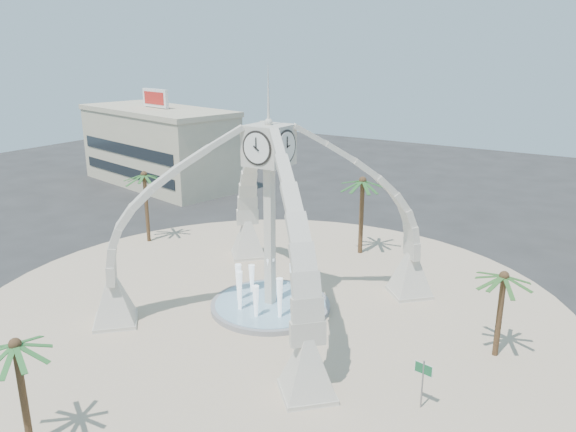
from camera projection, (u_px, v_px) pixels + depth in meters
The scene contains 10 objects.
ground at pixel (270, 308), 37.70m from camera, with size 140.00×140.00×0.00m, color #282828.
plaza at pixel (270, 308), 37.69m from camera, with size 40.00×40.00×0.06m, color tan.
clock_tower at pixel (270, 216), 35.82m from camera, with size 17.94×17.94×16.30m.
fountain at pixel (270, 304), 37.62m from camera, with size 8.00×8.00×3.62m.
building_nw at pixel (159, 146), 70.53m from camera, with size 23.75×13.73×11.90m.
palm_east at pixel (504, 277), 30.53m from camera, with size 4.55×4.55×5.55m.
palm_west at pixel (144, 176), 48.83m from camera, with size 4.42×4.42×6.87m.
palm_north at pixel (363, 182), 45.93m from camera, with size 5.19×5.19×7.10m.
palm_south at pixel (15, 346), 23.30m from camera, with size 4.40×4.40×5.65m.
street_sign at pixel (423, 375), 26.75m from camera, with size 0.95×0.18×2.60m.
Camera 1 is at (19.46, -28.25, 16.88)m, focal length 35.00 mm.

